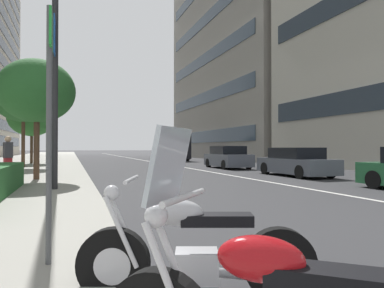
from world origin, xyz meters
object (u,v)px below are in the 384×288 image
(delivery_van_ahead, at_px, (173,147))
(parking_sign_by_curb, at_px, (49,109))
(street_tree_near_plaza_corner, at_px, (37,91))
(car_approaching_light, at_px, (296,163))
(street_tree_by_lamp_post, at_px, (23,98))
(pedestrian_on_plaza, at_px, (8,158))
(car_lead_in_lane, at_px, (228,158))
(motorcycle_nearest_camera, at_px, (194,254))
(street_tree_far_plaza, at_px, (32,117))
(street_lamp_with_banners, at_px, (69,24))

(delivery_van_ahead, xyz_separation_m, parking_sign_by_curb, (-32.16, 10.72, 0.31))
(parking_sign_by_curb, xyz_separation_m, street_tree_near_plaza_corner, (10.72, 1.06, 1.81))
(car_approaching_light, bearing_deg, street_tree_by_lamp_post, 53.12)
(street_tree_by_lamp_post, height_order, pedestrian_on_plaza, street_tree_by_lamp_post)
(car_lead_in_lane, distance_m, parking_sign_by_curb, 20.12)
(motorcycle_nearest_camera, distance_m, street_tree_far_plaza, 27.64)
(motorcycle_nearest_camera, height_order, car_lead_in_lane, car_lead_in_lane)
(car_lead_in_lane, xyz_separation_m, parking_sign_by_curb, (-17.29, 10.22, 1.07))
(car_approaching_light, height_order, street_tree_near_plaza_corner, street_tree_near_plaza_corner)
(street_tree_near_plaza_corner, relative_size, street_tree_by_lamp_post, 0.78)
(car_approaching_light, relative_size, pedestrian_on_plaza, 2.65)
(motorcycle_nearest_camera, relative_size, street_tree_near_plaza_corner, 0.44)
(motorcycle_nearest_camera, relative_size, delivery_van_ahead, 0.36)
(motorcycle_nearest_camera, xyz_separation_m, pedestrian_on_plaza, (11.48, 3.28, 0.57))
(street_tree_near_plaza_corner, bearing_deg, street_lamp_with_banners, -161.71)
(motorcycle_nearest_camera, height_order, car_approaching_light, car_approaching_light)
(parking_sign_by_curb, distance_m, street_lamp_with_banners, 7.80)
(street_tree_by_lamp_post, bearing_deg, parking_sign_by_curb, -172.49)
(pedestrian_on_plaza, bearing_deg, street_lamp_with_banners, -79.14)
(street_tree_by_lamp_post, bearing_deg, motorcycle_nearest_camera, -169.50)
(delivery_van_ahead, distance_m, street_tree_by_lamp_post, 18.25)
(pedestrian_on_plaza, bearing_deg, street_tree_far_plaza, 71.21)
(street_tree_by_lamp_post, distance_m, street_tree_far_plaza, 6.03)
(street_tree_by_lamp_post, bearing_deg, pedestrian_on_plaza, -176.20)
(motorcycle_nearest_camera, bearing_deg, pedestrian_on_plaza, -54.78)
(street_tree_by_lamp_post, bearing_deg, street_lamp_with_banners, -167.88)
(delivery_van_ahead, distance_m, street_tree_far_plaza, 14.97)
(street_lamp_with_banners, relative_size, street_tree_near_plaza_corner, 1.76)
(motorcycle_nearest_camera, height_order, street_lamp_with_banners, street_lamp_with_banners)
(parking_sign_by_curb, distance_m, street_tree_by_lamp_post, 20.49)
(street_tree_far_plaza, xyz_separation_m, pedestrian_on_plaza, (-15.65, -0.75, -2.85))
(car_approaching_light, xyz_separation_m, street_lamp_with_banners, (-3.19, 10.41, 4.44))
(parking_sign_by_curb, relative_size, street_tree_far_plaza, 0.52)
(car_lead_in_lane, xyz_separation_m, street_tree_far_plaza, (8.83, 12.99, 3.13))
(parking_sign_by_curb, bearing_deg, street_tree_by_lamp_post, 7.51)
(car_approaching_light, distance_m, street_tree_far_plaza, 20.97)
(car_approaching_light, distance_m, street_lamp_with_banners, 11.76)
(delivery_van_ahead, bearing_deg, pedestrian_on_plaza, 149.17)
(street_tree_far_plaza, bearing_deg, motorcycle_nearest_camera, -171.55)
(delivery_van_ahead, relative_size, street_tree_far_plaza, 1.10)
(parking_sign_by_curb, xyz_separation_m, pedestrian_on_plaza, (10.47, 2.01, -0.79))
(street_tree_by_lamp_post, bearing_deg, car_lead_in_lane, -102.43)
(motorcycle_nearest_camera, distance_m, car_lead_in_lane, 20.38)
(street_lamp_with_banners, xyz_separation_m, street_tree_near_plaza_corner, (3.66, 1.21, -1.51))
(street_lamp_with_banners, xyz_separation_m, pedestrian_on_plaza, (3.41, 2.17, -4.11))
(street_tree_far_plaza, bearing_deg, delivery_van_ahead, -65.89)
(motorcycle_nearest_camera, relative_size, street_tree_far_plaza, 0.39)
(car_lead_in_lane, height_order, street_tree_far_plaza, street_tree_far_plaza)
(motorcycle_nearest_camera, distance_m, street_tree_by_lamp_post, 21.89)
(street_tree_near_plaza_corner, xyz_separation_m, pedestrian_on_plaza, (-0.25, 0.95, -2.60))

